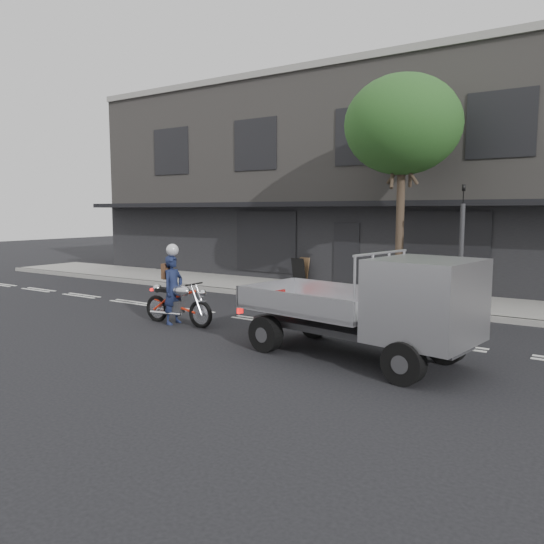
{
  "coord_description": "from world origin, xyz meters",
  "views": [
    {
      "loc": [
        7.65,
        -11.12,
        2.81
      ],
      "look_at": [
        0.07,
        0.5,
        1.21
      ],
      "focal_mm": 35.0,
      "sensor_mm": 36.0,
      "label": 1
    }
  ],
  "objects_px": {
    "street_tree": "(403,126)",
    "traffic_light_pole": "(461,255)",
    "motorcycle": "(178,302)",
    "sandwich_board": "(298,270)",
    "flatbed_ute": "(403,303)",
    "rider": "(173,290)",
    "construction_barrier": "(406,287)"
  },
  "relations": [
    {
      "from": "street_tree",
      "to": "traffic_light_pole",
      "type": "bearing_deg",
      "value": -23.03
    },
    {
      "from": "motorcycle",
      "to": "sandwich_board",
      "type": "distance_m",
      "value": 7.53
    },
    {
      "from": "street_tree",
      "to": "flatbed_ute",
      "type": "height_order",
      "value": "street_tree"
    },
    {
      "from": "rider",
      "to": "flatbed_ute",
      "type": "bearing_deg",
      "value": -97.0
    },
    {
      "from": "traffic_light_pole",
      "to": "flatbed_ute",
      "type": "relative_size",
      "value": 0.74
    },
    {
      "from": "motorcycle",
      "to": "rider",
      "type": "relative_size",
      "value": 1.23
    },
    {
      "from": "sandwich_board",
      "to": "rider",
      "type": "bearing_deg",
      "value": -76.69
    },
    {
      "from": "sandwich_board",
      "to": "construction_barrier",
      "type": "bearing_deg",
      "value": -14.78
    },
    {
      "from": "motorcycle",
      "to": "traffic_light_pole",
      "type": "bearing_deg",
      "value": 39.43
    },
    {
      "from": "rider",
      "to": "traffic_light_pole",
      "type": "bearing_deg",
      "value": -51.33
    },
    {
      "from": "traffic_light_pole",
      "to": "construction_barrier",
      "type": "height_order",
      "value": "traffic_light_pole"
    },
    {
      "from": "motorcycle",
      "to": "rider",
      "type": "height_order",
      "value": "rider"
    },
    {
      "from": "motorcycle",
      "to": "street_tree",
      "type": "bearing_deg",
      "value": 56.23
    },
    {
      "from": "street_tree",
      "to": "flatbed_ute",
      "type": "xyz_separation_m",
      "value": [
        2.34,
        -6.3,
        -4.08
      ]
    },
    {
      "from": "flatbed_ute",
      "to": "rider",
      "type": "bearing_deg",
      "value": -176.17
    },
    {
      "from": "motorcycle",
      "to": "flatbed_ute",
      "type": "relative_size",
      "value": 0.45
    },
    {
      "from": "street_tree",
      "to": "construction_barrier",
      "type": "distance_m",
      "value": 4.71
    },
    {
      "from": "construction_barrier",
      "to": "flatbed_ute",
      "type": "bearing_deg",
      "value": -71.58
    },
    {
      "from": "motorcycle",
      "to": "construction_barrier",
      "type": "distance_m",
      "value": 6.75
    },
    {
      "from": "traffic_light_pole",
      "to": "construction_barrier",
      "type": "distance_m",
      "value": 2.08
    },
    {
      "from": "street_tree",
      "to": "construction_barrier",
      "type": "bearing_deg",
      "value": -37.37
    },
    {
      "from": "sandwich_board",
      "to": "traffic_light_pole",
      "type": "bearing_deg",
      "value": -14.13
    },
    {
      "from": "flatbed_ute",
      "to": "construction_barrier",
      "type": "height_order",
      "value": "flatbed_ute"
    },
    {
      "from": "flatbed_ute",
      "to": "construction_barrier",
      "type": "distance_m",
      "value": 6.4
    },
    {
      "from": "sandwich_board",
      "to": "motorcycle",
      "type": "bearing_deg",
      "value": -75.55
    },
    {
      "from": "rider",
      "to": "sandwich_board",
      "type": "distance_m",
      "value": 7.52
    },
    {
      "from": "motorcycle",
      "to": "sandwich_board",
      "type": "relative_size",
      "value": 2.32
    },
    {
      "from": "traffic_light_pole",
      "to": "street_tree",
      "type": "bearing_deg",
      "value": 156.97
    },
    {
      "from": "street_tree",
      "to": "traffic_light_pole",
      "type": "relative_size",
      "value": 1.93
    },
    {
      "from": "street_tree",
      "to": "rider",
      "type": "relative_size",
      "value": 3.94
    },
    {
      "from": "traffic_light_pole",
      "to": "flatbed_ute",
      "type": "height_order",
      "value": "traffic_light_pole"
    },
    {
      "from": "street_tree",
      "to": "sandwich_board",
      "type": "height_order",
      "value": "street_tree"
    }
  ]
}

